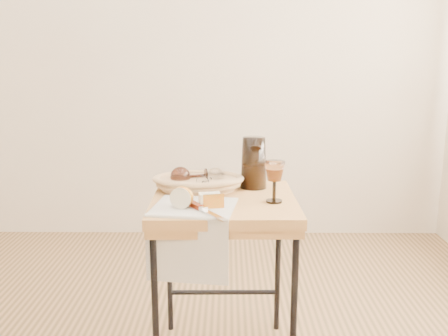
# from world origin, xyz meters

# --- Properties ---
(wall_back) EXTENTS (3.60, 0.00, 2.70)m
(wall_back) POSITION_xyz_m (0.00, 1.80, 1.35)
(wall_back) COLOR beige
(wall_back) RESTS_ON ground
(side_table) EXTENTS (0.55, 0.55, 0.69)m
(side_table) POSITION_xyz_m (0.31, 0.27, 0.35)
(side_table) COLOR olive
(side_table) RESTS_ON floor
(tea_towel) EXTENTS (0.32, 0.29, 0.01)m
(tea_towel) POSITION_xyz_m (0.21, 0.14, 0.69)
(tea_towel) COLOR white
(tea_towel) RESTS_ON side_table
(bread_basket) EXTENTS (0.33, 0.23, 0.05)m
(bread_basket) POSITION_xyz_m (0.21, 0.39, 0.72)
(bread_basket) COLOR #B7854C
(bread_basket) RESTS_ON side_table
(goblet_lying_a) EXTENTS (0.15, 0.11, 0.08)m
(goblet_lying_a) POSITION_xyz_m (0.18, 0.40, 0.74)
(goblet_lying_a) COLOR #4D2A1F
(goblet_lying_a) RESTS_ON bread_basket
(goblet_lying_b) EXTENTS (0.12, 0.14, 0.07)m
(goblet_lying_b) POSITION_xyz_m (0.26, 0.37, 0.74)
(goblet_lying_b) COLOR white
(goblet_lying_b) RESTS_ON bread_basket
(pitcher) EXTENTS (0.17, 0.24, 0.25)m
(pitcher) POSITION_xyz_m (0.43, 0.43, 0.79)
(pitcher) COLOR black
(pitcher) RESTS_ON side_table
(wine_goblet) EXTENTS (0.09, 0.09, 0.16)m
(wine_goblet) POSITION_xyz_m (0.50, 0.21, 0.77)
(wine_goblet) COLOR white
(wine_goblet) RESTS_ON side_table
(apple_half) EXTENTS (0.09, 0.06, 0.08)m
(apple_half) POSITION_xyz_m (0.17, 0.13, 0.73)
(apple_half) COLOR red
(apple_half) RESTS_ON tea_towel
(apple_wedge) EXTENTS (0.08, 0.06, 0.05)m
(apple_wedge) POSITION_xyz_m (0.26, 0.13, 0.72)
(apple_wedge) COLOR beige
(apple_wedge) RESTS_ON tea_towel
(table_knife) EXTENTS (0.15, 0.22, 0.02)m
(table_knife) POSITION_xyz_m (0.25, 0.07, 0.71)
(table_knife) COLOR silver
(table_knife) RESTS_ON tea_towel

